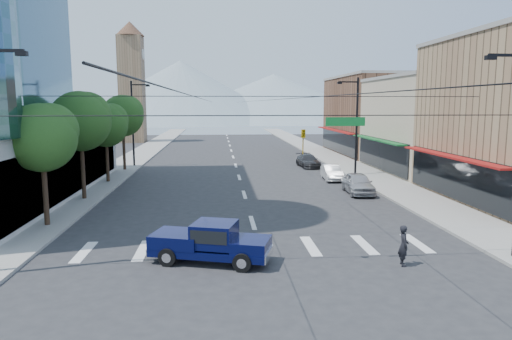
# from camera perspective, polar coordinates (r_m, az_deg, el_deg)

# --- Properties ---
(ground) EXTENTS (160.00, 160.00, 0.00)m
(ground) POSITION_cam_1_polar(r_m,az_deg,el_deg) (20.19, 0.89, -10.98)
(ground) COLOR #28282B
(ground) RESTS_ON ground
(sidewalk_left) EXTENTS (4.00, 120.00, 0.15)m
(sidewalk_left) POSITION_cam_1_polar(r_m,az_deg,el_deg) (60.18, -14.44, 1.76)
(sidewalk_left) COLOR gray
(sidewalk_left) RESTS_ON ground
(sidewalk_right) EXTENTS (4.00, 120.00, 0.15)m
(sidewalk_right) POSITION_cam_1_polar(r_m,az_deg,el_deg) (60.93, 8.42, 2.01)
(sidewalk_right) COLOR gray
(sidewalk_right) RESTS_ON ground
(shop_mid) EXTENTS (12.00, 14.00, 9.00)m
(shop_mid) POSITION_cam_1_polar(r_m,az_deg,el_deg) (48.27, 22.28, 5.12)
(shop_mid) COLOR tan
(shop_mid) RESTS_ON ground
(shop_far) EXTENTS (12.00, 18.00, 10.00)m
(shop_far) POSITION_cam_1_polar(r_m,az_deg,el_deg) (62.92, 15.68, 6.49)
(shop_far) COLOR brown
(shop_far) RESTS_ON ground
(clock_tower) EXTENTS (4.80, 4.80, 20.40)m
(clock_tower) POSITION_cam_1_polar(r_m,az_deg,el_deg) (82.36, -15.28, 10.79)
(clock_tower) COLOR #8C6B4C
(clock_tower) RESTS_ON ground
(mountain_left) EXTENTS (80.00, 80.00, 22.00)m
(mountain_left) POSITION_cam_1_polar(r_m,az_deg,el_deg) (169.52, -9.36, 9.67)
(mountain_left) COLOR gray
(mountain_left) RESTS_ON ground
(mountain_right) EXTENTS (90.00, 90.00, 18.00)m
(mountain_right) POSITION_cam_1_polar(r_m,az_deg,el_deg) (180.31, 2.20, 9.05)
(mountain_right) COLOR gray
(mountain_right) RESTS_ON ground
(tree_near) EXTENTS (3.65, 3.64, 6.71)m
(tree_near) POSITION_cam_1_polar(r_m,az_deg,el_deg) (26.73, -24.91, 3.95)
(tree_near) COLOR black
(tree_near) RESTS_ON ground
(tree_midnear) EXTENTS (4.09, 4.09, 7.52)m
(tree_midnear) POSITION_cam_1_polar(r_m,az_deg,el_deg) (33.36, -20.87, 5.93)
(tree_midnear) COLOR black
(tree_midnear) RESTS_ON ground
(tree_midfar) EXTENTS (3.65, 3.64, 6.71)m
(tree_midfar) POSITION_cam_1_polar(r_m,az_deg,el_deg) (40.15, -18.08, 5.51)
(tree_midfar) COLOR black
(tree_midfar) RESTS_ON ground
(tree_far) EXTENTS (4.09, 4.09, 7.52)m
(tree_far) POSITION_cam_1_polar(r_m,az_deg,el_deg) (46.97, -16.17, 6.68)
(tree_far) COLOR black
(tree_far) RESTS_ON ground
(signal_rig) EXTENTS (21.80, 0.20, 9.00)m
(signal_rig) POSITION_cam_1_polar(r_m,az_deg,el_deg) (18.19, 1.84, 1.92)
(signal_rig) COLOR black
(signal_rig) RESTS_ON ground
(lamp_pole_nw) EXTENTS (2.00, 0.25, 9.00)m
(lamp_pole_nw) POSITION_cam_1_polar(r_m,az_deg,el_deg) (49.77, -15.03, 6.04)
(lamp_pole_nw) COLOR black
(lamp_pole_nw) RESTS_ON ground
(lamp_pole_ne) EXTENTS (2.00, 0.25, 9.00)m
(lamp_pole_ne) POSITION_cam_1_polar(r_m,az_deg,el_deg) (42.88, 12.31, 5.81)
(lamp_pole_ne) COLOR black
(lamp_pole_ne) RESTS_ON ground
(pickup_truck) EXTENTS (5.38, 3.18, 1.72)m
(pickup_truck) POSITION_cam_1_polar(r_m,az_deg,el_deg) (19.59, -5.77, -8.86)
(pickup_truck) COLOR #070B39
(pickup_truck) RESTS_ON ground
(pedestrian) EXTENTS (0.49, 0.67, 1.71)m
(pedestrian) POSITION_cam_1_polar(r_m,az_deg,el_deg) (20.04, 17.97, -8.97)
(pedestrian) COLOR black
(pedestrian) RESTS_ON ground
(parked_car_near) EXTENTS (2.10, 4.64, 1.55)m
(parked_car_near) POSITION_cam_1_polar(r_m,az_deg,el_deg) (34.86, 12.63, -1.63)
(parked_car_near) COLOR #A3A2A7
(parked_car_near) RESTS_ON ground
(parked_car_mid) EXTENTS (1.66, 4.12, 1.33)m
(parked_car_mid) POSITION_cam_1_polar(r_m,az_deg,el_deg) (40.60, 9.44, -0.30)
(parked_car_mid) COLOR silver
(parked_car_mid) RESTS_ON ground
(parked_car_far) EXTENTS (2.15, 4.66, 1.32)m
(parked_car_far) POSITION_cam_1_polar(r_m,az_deg,el_deg) (48.54, 6.53, 1.15)
(parked_car_far) COLOR #302F32
(parked_car_far) RESTS_ON ground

